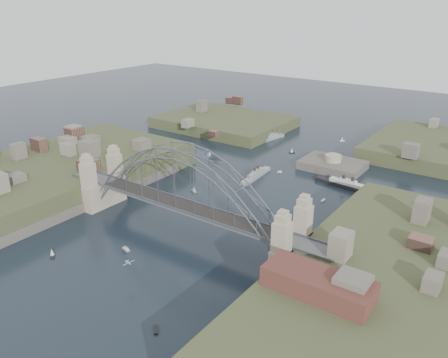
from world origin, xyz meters
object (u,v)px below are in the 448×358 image
wharf_shed (318,284)px  naval_cruiser_near (256,175)px  naval_cruiser_far (270,138)px  bridge (183,192)px  fort_island (332,170)px  ocean_liner (348,186)px

wharf_shed → naval_cruiser_near: size_ratio=1.10×
wharf_shed → naval_cruiser_far: size_ratio=1.14×
bridge → naval_cruiser_near: bridge is taller
fort_island → naval_cruiser_near: fort_island is taller
bridge → naval_cruiser_far: (-25.50, 88.62, -11.41)m
fort_island → naval_cruiser_far: size_ratio=1.25×
naval_cruiser_far → fort_island: bearing=-26.4°
fort_island → naval_cruiser_near: 29.97m
bridge → naval_cruiser_near: bearing=97.8°
bridge → naval_cruiser_near: size_ratio=4.63×
ocean_liner → fort_island: bearing=128.6°
ocean_liner → naval_cruiser_far: bearing=146.0°
naval_cruiser_near → ocean_liner: bearing=17.4°
wharf_shed → naval_cruiser_near: 79.12m
fort_island → ocean_liner: size_ratio=0.95×
fort_island → wharf_shed: wharf_shed is taller
naval_cruiser_far → bridge: bearing=-73.9°
fort_island → naval_cruiser_near: bearing=-127.8°
wharf_shed → naval_cruiser_near: (-50.35, 60.33, -9.16)m
fort_island → wharf_shed: (32.00, -84.00, 10.34)m
bridge → ocean_liner: bearing=67.2°
ocean_liner → wharf_shed: bearing=-73.5°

